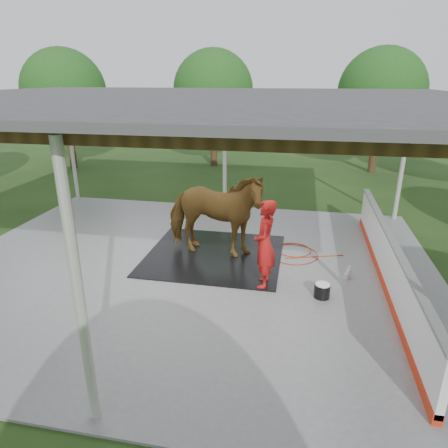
% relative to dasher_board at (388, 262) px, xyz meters
% --- Properties ---
extents(ground, '(100.00, 100.00, 0.00)m').
position_rel_dasher_board_xyz_m(ground, '(-4.60, 0.00, -0.59)').
color(ground, '#1E3814').
extents(concrete_slab, '(12.00, 10.00, 0.05)m').
position_rel_dasher_board_xyz_m(concrete_slab, '(-4.60, 0.00, -0.57)').
color(concrete_slab, slate).
rests_on(concrete_slab, ground).
extents(pavilion_structure, '(12.60, 10.60, 4.05)m').
position_rel_dasher_board_xyz_m(pavilion_structure, '(-4.60, -0.00, 3.37)').
color(pavilion_structure, beige).
rests_on(pavilion_structure, ground).
extents(dasher_board, '(0.16, 8.00, 1.15)m').
position_rel_dasher_board_xyz_m(dasher_board, '(0.00, 0.00, 0.00)').
color(dasher_board, red).
rests_on(dasher_board, concrete_slab).
extents(tree_belt, '(28.00, 28.00, 5.80)m').
position_rel_dasher_board_xyz_m(tree_belt, '(-4.30, 0.90, 3.20)').
color(tree_belt, '#382314').
rests_on(tree_belt, ground).
extents(rubber_mat, '(3.47, 3.25, 0.03)m').
position_rel_dasher_board_xyz_m(rubber_mat, '(-4.12, 0.77, -0.53)').
color(rubber_mat, black).
rests_on(rubber_mat, concrete_slab).
extents(horse, '(2.73, 1.42, 2.23)m').
position_rel_dasher_board_xyz_m(horse, '(-4.12, 0.77, 0.60)').
color(horse, brown).
rests_on(horse, rubber_mat).
extents(handler, '(0.51, 0.75, 2.00)m').
position_rel_dasher_board_xyz_m(handler, '(-2.69, -0.57, 0.46)').
color(handler, '#AD1312').
rests_on(handler, concrete_slab).
extents(wash_bucket, '(0.34, 0.34, 0.31)m').
position_rel_dasher_board_xyz_m(wash_bucket, '(-1.41, -0.85, -0.38)').
color(wash_bucket, black).
rests_on(wash_bucket, concrete_slab).
extents(soap_bottle_a, '(0.12, 0.12, 0.29)m').
position_rel_dasher_board_xyz_m(soap_bottle_a, '(-0.77, 0.18, -0.40)').
color(soap_bottle_a, silver).
rests_on(soap_bottle_a, concrete_slab).
extents(soap_bottle_b, '(0.12, 0.12, 0.19)m').
position_rel_dasher_board_xyz_m(soap_bottle_b, '(-0.82, 0.10, -0.45)').
color(soap_bottle_b, '#338CD8').
rests_on(soap_bottle_b, concrete_slab).
extents(hose_coil, '(2.41, 1.43, 0.02)m').
position_rel_dasher_board_xyz_m(hose_coil, '(-2.19, 1.37, -0.53)').
color(hose_coil, '#A02A0B').
rests_on(hose_coil, concrete_slab).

